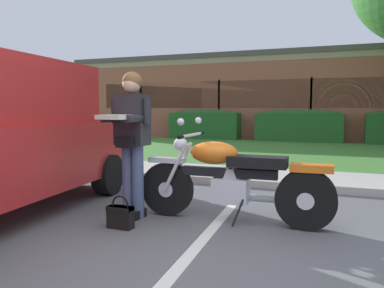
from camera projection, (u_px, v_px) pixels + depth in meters
ground_plane at (174, 264)px, 3.17m from camera, size 140.00×140.00×0.00m
curb_strip at (258, 183)px, 6.28m from camera, size 60.00×0.20×0.12m
concrete_walk at (267, 176)px, 7.07m from camera, size 60.00×1.50×0.08m
grass_lawn at (295, 152)px, 11.06m from camera, size 60.00×7.11×0.06m
stall_stripe_1 at (189, 256)px, 3.34m from camera, size 0.39×4.40×0.01m
motorcycle at (240, 180)px, 4.30m from camera, size 2.24×0.82×1.18m
rider_person at (131, 132)px, 4.43m from camera, size 0.53×0.60×1.70m
handbag at (120, 215)px, 4.11m from camera, size 0.28×0.13×0.36m
hedge_left at (205, 124)px, 15.71m from camera, size 2.88×0.90×1.24m
hedge_center_left at (299, 125)px, 14.36m from camera, size 3.15×0.90×1.24m
brick_building at (320, 99)px, 19.51m from camera, size 21.50×11.21×3.56m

